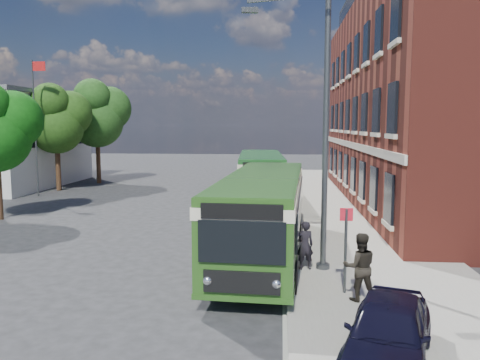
# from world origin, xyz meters

# --- Properties ---
(ground) EXTENTS (120.00, 120.00, 0.00)m
(ground) POSITION_xyz_m (0.00, 0.00, 0.00)
(ground) COLOR #28282B
(ground) RESTS_ON ground
(pavement) EXTENTS (6.00, 48.00, 0.15)m
(pavement) POSITION_xyz_m (7.00, 8.00, 0.07)
(pavement) COLOR gray
(pavement) RESTS_ON ground
(kerb_line) EXTENTS (0.12, 48.00, 0.01)m
(kerb_line) POSITION_xyz_m (3.95, 8.00, 0.01)
(kerb_line) COLOR beige
(kerb_line) RESTS_ON ground
(brick_office) EXTENTS (12.10, 26.00, 14.20)m
(brick_office) POSITION_xyz_m (14.00, 12.00, 6.97)
(brick_office) COLOR maroon
(brick_office) RESTS_ON ground
(white_building) EXTENTS (9.40, 13.40, 7.30)m
(white_building) POSITION_xyz_m (-18.00, 18.00, 3.66)
(white_building) COLOR silver
(white_building) RESTS_ON ground
(flagpole) EXTENTS (0.95, 0.10, 9.00)m
(flagpole) POSITION_xyz_m (-12.45, 13.00, 4.94)
(flagpole) COLOR #3E4144
(flagpole) RESTS_ON ground
(street_lamp) EXTENTS (2.96, 2.38, 9.00)m
(street_lamp) POSITION_xyz_m (4.84, -2.00, 4.79)
(street_lamp) COLOR #3E4144
(street_lamp) RESTS_ON ground
(bus_stop_sign) EXTENTS (0.35, 0.08, 2.52)m
(bus_stop_sign) POSITION_xyz_m (5.60, -4.20, 1.51)
(bus_stop_sign) COLOR #3E4144
(bus_stop_sign) RESTS_ON ground
(bus_front) EXTENTS (3.19, 11.28, 3.02)m
(bus_front) POSITION_xyz_m (3.20, -0.42, 1.83)
(bus_front) COLOR #29561A
(bus_front) RESTS_ON ground
(bus_rear) EXTENTS (3.14, 10.07, 3.02)m
(bus_rear) POSITION_xyz_m (2.57, 11.69, 1.83)
(bus_rear) COLOR #1C5121
(bus_rear) RESTS_ON ground
(parked_car) EXTENTS (2.64, 4.10, 1.30)m
(parked_car) POSITION_xyz_m (5.91, -8.08, 0.80)
(parked_car) COLOR black
(parked_car) RESTS_ON pavement
(pedestrian_a) EXTENTS (0.65, 0.51, 1.57)m
(pedestrian_a) POSITION_xyz_m (4.60, -2.15, 0.94)
(pedestrian_a) COLOR black
(pedestrian_a) RESTS_ON pavement
(pedestrian_b) EXTENTS (0.92, 0.73, 1.82)m
(pedestrian_b) POSITION_xyz_m (5.91, -4.73, 1.06)
(pedestrian_b) COLOR black
(pedestrian_b) RESTS_ON pavement
(tree_mid) EXTENTS (4.58, 4.35, 7.73)m
(tree_mid) POSITION_xyz_m (-12.43, 15.87, 5.24)
(tree_mid) COLOR #342113
(tree_mid) RESTS_ON ground
(tree_right) EXTENTS (5.00, 4.75, 8.44)m
(tree_right) POSITION_xyz_m (-11.15, 20.31, 5.73)
(tree_right) COLOR #342113
(tree_right) RESTS_ON ground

